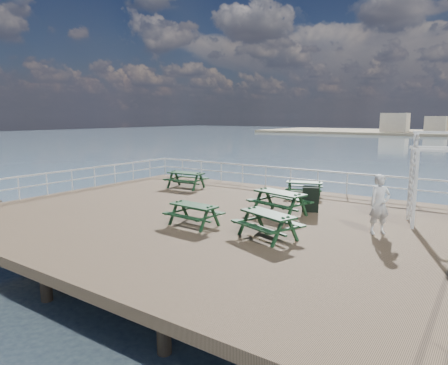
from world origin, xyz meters
TOP-DOWN VIEW (x-y plane):
  - ground at (0.00, 0.00)m, footprint 18.00×14.00m
  - railing at (-0.07, 2.57)m, footprint 17.77×13.76m
  - picnic_table_a at (-4.64, 3.92)m, footprint 2.05×1.71m
  - picnic_table_b at (2.03, 1.54)m, footprint 2.37×2.08m
  - picnic_table_c at (1.45, 5.26)m, footprint 1.97×1.77m
  - picnic_table_d at (0.32, -1.59)m, footprint 1.80×1.49m
  - picnic_table_e at (3.10, -1.41)m, footprint 2.24×2.03m
  - sandwich_board at (2.90, 2.48)m, footprint 0.76×0.67m
  - person at (5.83, 1.00)m, footprint 0.82×0.82m

SIDE VIEW (x-z plane):
  - ground at x=0.00m, z-range -0.30..0.00m
  - sandwich_board at x=2.90m, z-range -0.01..1.03m
  - picnic_table_c at x=1.45m, z-range 0.11..0.91m
  - picnic_table_d at x=0.32m, z-range 0.12..0.95m
  - picnic_table_e at x=3.10m, z-range 0.13..1.03m
  - picnic_table_a at x=-4.64m, z-range 0.13..1.06m
  - picnic_table_b at x=2.03m, z-range 0.14..1.13m
  - railing at x=-0.07m, z-range 0.32..1.42m
  - person at x=5.83m, z-range 0.00..1.92m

